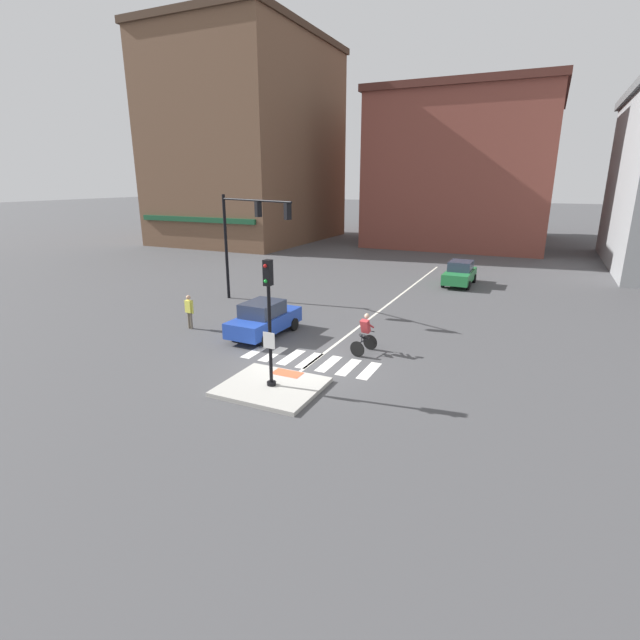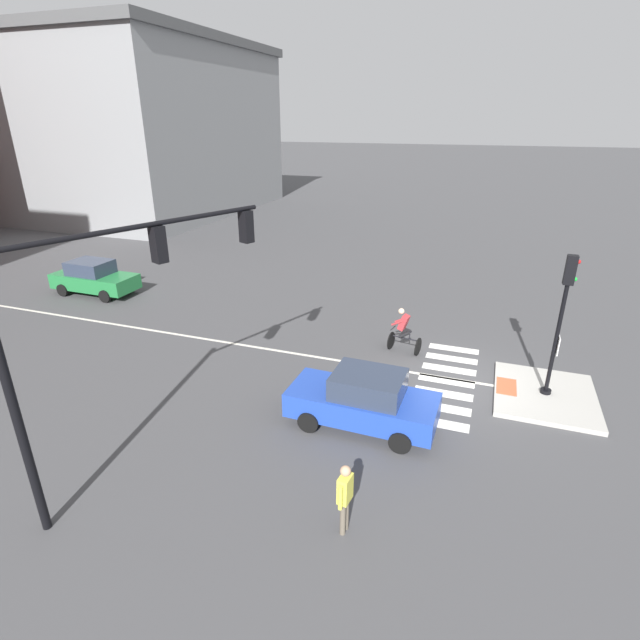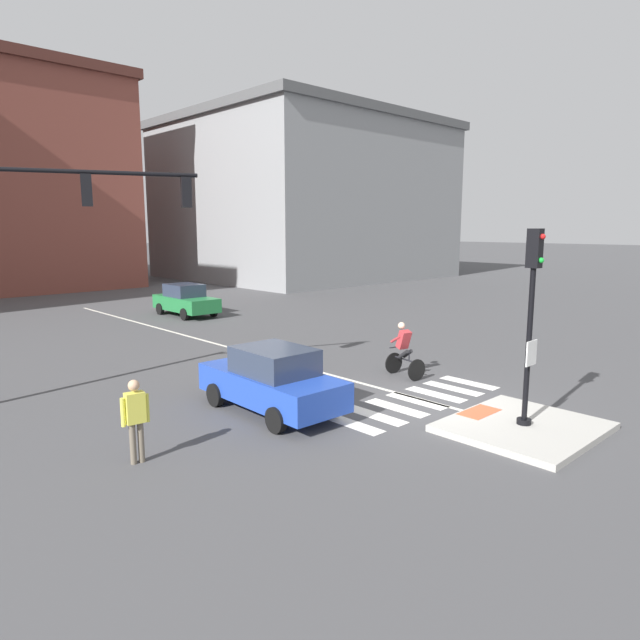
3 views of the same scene
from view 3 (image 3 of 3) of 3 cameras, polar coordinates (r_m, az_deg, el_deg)
ground_plane at (r=14.87m, az=11.20°, el=-8.48°), size 300.00×300.00×0.00m
traffic_island at (r=13.62m, az=20.10°, el=-10.25°), size 3.34×2.96×0.15m
tactile_pad_front at (r=14.10m, az=15.97°, el=-9.02°), size 1.10×0.60×0.01m
signal_pole at (r=12.99m, az=20.80°, el=1.08°), size 0.44×0.38×4.36m
crosswalk_stripe_a at (r=13.26m, az=3.19°, el=-10.53°), size 0.44×1.80×0.01m
crosswalk_stripe_b at (r=13.85m, az=5.62°, el=-9.68°), size 0.44×1.80×0.01m
crosswalk_stripe_c at (r=14.47m, az=7.85°, el=-8.88°), size 0.44×1.80×0.01m
crosswalk_stripe_d at (r=15.11m, az=9.88°, el=-8.14°), size 0.44×1.80×0.01m
crosswalk_stripe_e at (r=15.76m, az=11.73°, el=-7.45°), size 0.44×1.80×0.01m
crosswalk_stripe_f at (r=16.44m, az=13.44°, el=-6.81°), size 0.44×1.80×0.01m
crosswalk_stripe_g at (r=17.13m, az=15.00°, el=-6.22°), size 0.44×1.80×0.01m
lane_centre_line at (r=22.09m, az=-10.10°, el=-2.54°), size 0.14×28.00×0.01m
traffic_light_mast at (r=15.69m, az=-27.48°, el=7.79°), size 5.85×2.49×6.16m
building_far_block at (r=52.99m, az=-1.62°, el=12.13°), size 22.06×20.69×14.01m
car_green_eastbound_distant at (r=29.77m, az=-13.58°, el=1.99°), size 1.87×4.11×1.64m
car_blue_westbound_near at (r=13.89m, az=-4.93°, el=-6.13°), size 1.92×4.14×1.64m
cyclist at (r=17.22m, az=8.58°, el=-2.93°), size 0.85×1.19×1.68m
pedestrian_at_curb_left at (r=11.42m, az=-18.36°, el=-9.16°), size 0.55×0.26×1.67m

